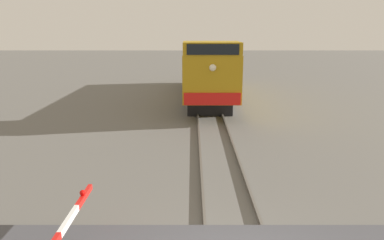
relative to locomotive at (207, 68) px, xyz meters
The scene contains 1 object.
locomotive is the anchor object (origin of this frame).
Camera 1 is at (-1.05, -5.58, 4.92)m, focal length 33.44 mm.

